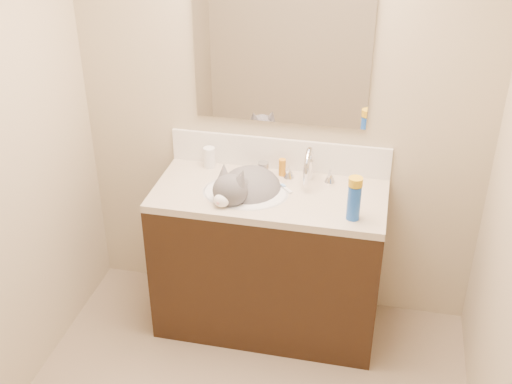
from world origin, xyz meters
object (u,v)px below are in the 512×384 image
at_px(vanity_cabinet, 269,263).
at_px(pill_bottle, 209,157).
at_px(silver_jar, 263,168).
at_px(basin, 246,204).
at_px(cat, 246,192).
at_px(spray_can, 354,203).
at_px(faucet, 309,168).
at_px(amber_bottle, 282,167).

height_order(vanity_cabinet, pill_bottle, pill_bottle).
relative_size(vanity_cabinet, silver_jar, 17.86).
distance_m(basin, cat, 0.06).
bearing_deg(silver_jar, cat, -104.67).
xyz_separation_m(vanity_cabinet, spray_can, (0.44, -0.16, 0.54)).
relative_size(pill_bottle, spray_can, 0.65).
bearing_deg(vanity_cabinet, silver_jar, 110.97).
relative_size(faucet, pill_bottle, 2.43).
bearing_deg(vanity_cabinet, basin, -165.96).
height_order(basin, pill_bottle, pill_bottle).
bearing_deg(basin, vanity_cabinet, 14.04).
relative_size(basin, silver_jar, 6.70).
height_order(amber_bottle, spray_can, spray_can).
distance_m(faucet, pill_bottle, 0.56).
height_order(pill_bottle, amber_bottle, pill_bottle).
relative_size(pill_bottle, silver_jar, 1.72).
bearing_deg(silver_jar, faucet, -11.26).
xyz_separation_m(pill_bottle, silver_jar, (0.31, -0.02, -0.02)).
bearing_deg(faucet, pill_bottle, 173.26).
bearing_deg(faucet, amber_bottle, 159.24).
distance_m(cat, spray_can, 0.59).
height_order(basin, silver_jar, silver_jar).
relative_size(basin, faucet, 1.61).
bearing_deg(vanity_cabinet, pill_bottle, 151.71).
height_order(faucet, spray_can, faucet).
bearing_deg(silver_jar, spray_can, -34.58).
distance_m(basin, amber_bottle, 0.29).
bearing_deg(basin, amber_bottle, 56.09).
bearing_deg(basin, faucet, 29.12).
relative_size(cat, spray_can, 2.90).
bearing_deg(silver_jar, vanity_cabinet, -69.03).
height_order(pill_bottle, silver_jar, pill_bottle).
bearing_deg(spray_can, pill_bottle, 155.74).
bearing_deg(faucet, vanity_cabinet, -142.71).
bearing_deg(amber_bottle, basin, -123.91).
bearing_deg(cat, spray_can, 5.39).
height_order(basin, faucet, faucet).
height_order(vanity_cabinet, faucet, faucet).
height_order(basin, amber_bottle, amber_bottle).
distance_m(cat, silver_jar, 0.20).
xyz_separation_m(basin, spray_can, (0.56, -0.13, 0.16)).
height_order(vanity_cabinet, cat, cat).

